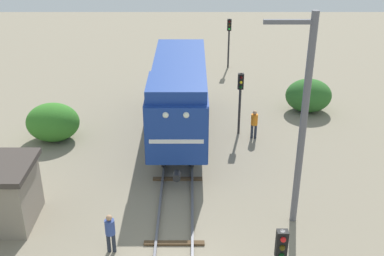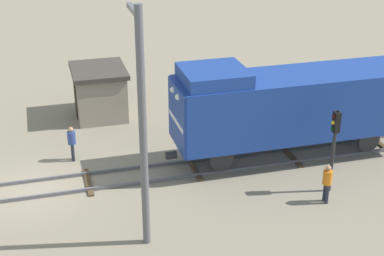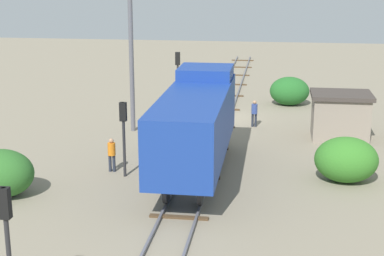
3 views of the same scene
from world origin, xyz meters
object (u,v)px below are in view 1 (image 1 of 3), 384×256
object	(u,v)px
traffic_signal_mid	(242,92)
worker_by_signal	(256,122)
traffic_signal_far	(231,34)
locomotive	(181,92)
worker_near_track	(112,230)
catenary_mast	(305,120)

from	to	relation	value
traffic_signal_mid	worker_by_signal	bearing A→B (deg)	-36.08
traffic_signal_mid	worker_by_signal	xyz separation A→B (m)	(0.80, -0.58, -1.57)
traffic_signal_far	worker_by_signal	size ratio (longest dim) A/B	2.30
locomotive	worker_near_track	xyz separation A→B (m)	(-2.40, -9.80, -1.78)
traffic_signal_far	traffic_signal_mid	bearing A→B (deg)	-90.95
worker_near_track	worker_by_signal	distance (m)	11.75
traffic_signal_far	catenary_mast	size ratio (longest dim) A/B	0.44
worker_near_track	traffic_signal_mid	bearing A→B (deg)	150.75
locomotive	traffic_signal_mid	distance (m)	3.44
locomotive	traffic_signal_far	size ratio (longest dim) A/B	2.97
worker_near_track	worker_by_signal	bearing A→B (deg)	145.95
traffic_signal_far	worker_near_track	world-z (taller)	traffic_signal_far
traffic_signal_mid	catenary_mast	bearing A→B (deg)	-79.41
locomotive	worker_by_signal	xyz separation A→B (m)	(4.20, -0.07, -1.78)
worker_near_track	catenary_mast	bearing A→B (deg)	105.70
worker_by_signal	catenary_mast	xyz separation A→B (m)	(0.74, -7.68, 3.68)
locomotive	worker_by_signal	bearing A→B (deg)	-0.97
worker_near_track	catenary_mast	xyz separation A→B (m)	(7.34, 2.05, 3.68)
traffic_signal_far	locomotive	bearing A→B (deg)	-106.03
traffic_signal_far	worker_near_track	distance (m)	23.18
traffic_signal_mid	worker_near_track	distance (m)	11.93
traffic_signal_far	worker_by_signal	xyz separation A→B (m)	(0.60, -12.60, -1.73)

